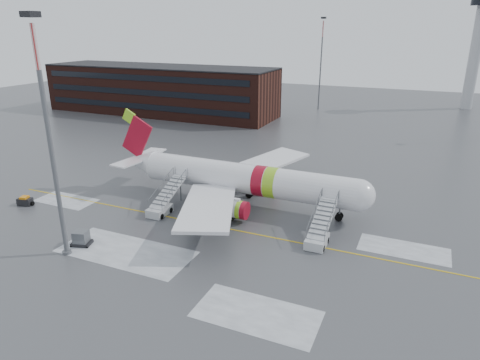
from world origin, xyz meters
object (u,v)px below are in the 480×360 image
at_px(pushback_tug, 224,213).
at_px(uld_container, 81,239).
at_px(baggage_tractor, 25,201).
at_px(airliner, 240,178).
at_px(airstair_aft, 163,204).
at_px(light_mast_near, 50,139).
at_px(airstair_fwd, 319,234).

relative_size(pushback_tug, uld_container, 1.20).
bearing_deg(baggage_tractor, airliner, 25.04).
xyz_separation_m(airliner, pushback_tug, (0.14, -4.87, -2.78)).
xyz_separation_m(airstair_aft, light_mast_near, (-3.26, -12.58, 10.89)).
distance_m(airstair_aft, uld_container, 11.05).
bearing_deg(airliner, airstair_fwd, -28.39).
xyz_separation_m(airstair_aft, pushback_tug, (7.60, 1.67, -0.43)).
relative_size(airstair_fwd, baggage_tractor, 3.24).
distance_m(airliner, airstair_fwd, 13.95).
relative_size(airliner, airstair_aft, 4.55).
height_order(airliner, baggage_tractor, airliner).
distance_m(uld_container, light_mast_near, 11.38).
bearing_deg(airstair_aft, airliner, 41.22).
bearing_deg(pushback_tug, uld_container, -131.33).
bearing_deg(uld_container, airstair_fwd, 24.97).
xyz_separation_m(airliner, baggage_tractor, (-25.09, -11.72, -2.92)).
distance_m(airliner, uld_container, 20.32).
height_order(airstair_aft, baggage_tractor, airstair_aft).
relative_size(airliner, uld_container, 15.41).
distance_m(airstair_aft, pushback_tug, 7.80).
bearing_deg(uld_container, baggage_tractor, 159.53).
relative_size(airliner, pushback_tug, 12.81).
xyz_separation_m(airliner, light_mast_near, (-10.72, -19.12, 8.53)).
height_order(airstair_aft, uld_container, airstair_aft).
distance_m(pushback_tug, uld_container, 16.31).
bearing_deg(airliner, pushback_tug, -88.32).
bearing_deg(airstair_fwd, pushback_tug, 172.06).
relative_size(airstair_fwd, pushback_tug, 2.81).
bearing_deg(light_mast_near, uld_container, 87.46).
bearing_deg(pushback_tug, light_mast_near, -127.31).
distance_m(pushback_tug, baggage_tractor, 26.14).
xyz_separation_m(airliner, airstair_fwd, (12.09, -6.54, -2.35)).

